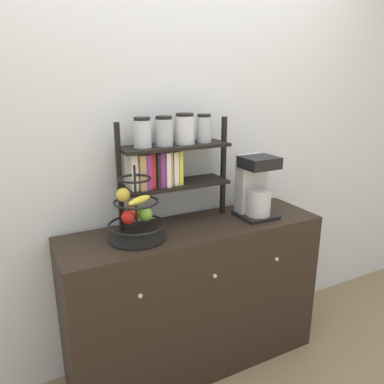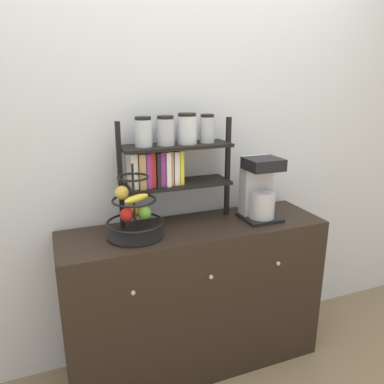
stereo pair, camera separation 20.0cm
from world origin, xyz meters
name	(u,v)px [view 2 (the right image)]	position (x,y,z in m)	size (l,w,h in m)	color
wall_back	(179,146)	(0.00, 0.48, 1.30)	(7.00, 0.05, 2.60)	silver
sideboard	(195,297)	(0.00, 0.22, 0.45)	(1.48, 0.45, 0.89)	black
coffee_maker	(259,189)	(0.40, 0.21, 1.07)	(0.21, 0.21, 0.36)	black
fruit_stand	(134,213)	(-0.34, 0.22, 1.01)	(0.30, 0.30, 0.38)	black
shelf_hutch	(168,155)	(-0.11, 0.34, 1.28)	(0.65, 0.20, 0.61)	black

